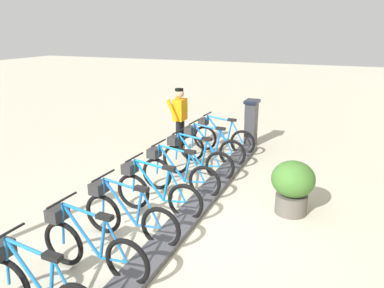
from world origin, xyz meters
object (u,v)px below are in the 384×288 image
at_px(bike_docked_2, 194,158).
at_px(bike_docked_7, 37,288).
at_px(bike_docked_5, 126,214).
at_px(bike_docked_0, 221,137).
at_px(payment_kiosk, 251,122).
at_px(bike_docked_6, 89,245).
at_px(worker_near_rack, 180,117).
at_px(bike_docked_1, 209,147).
at_px(bike_docked_4, 155,191).
at_px(bike_docked_3, 177,173).
at_px(planter_bush, 293,185).

height_order(bike_docked_2, bike_docked_7, same).
bearing_deg(bike_docked_5, bike_docked_2, -90.00).
bearing_deg(bike_docked_0, payment_kiosk, -121.49).
relative_size(payment_kiosk, bike_docked_6, 0.74).
relative_size(bike_docked_2, worker_near_rack, 1.04).
height_order(bike_docked_0, bike_docked_1, same).
bearing_deg(bike_docked_6, bike_docked_4, -90.00).
relative_size(payment_kiosk, bike_docked_7, 0.74).
bearing_deg(payment_kiosk, worker_near_rack, 33.97).
relative_size(bike_docked_0, bike_docked_7, 1.00).
bearing_deg(payment_kiosk, bike_docked_4, 83.00).
relative_size(bike_docked_0, bike_docked_6, 1.00).
bearing_deg(bike_docked_6, bike_docked_7, 90.00).
relative_size(bike_docked_3, bike_docked_6, 1.00).
height_order(payment_kiosk, planter_bush, payment_kiosk).
distance_m(bike_docked_1, worker_near_rack, 1.41).
relative_size(payment_kiosk, bike_docked_5, 0.74).
relative_size(bike_docked_2, bike_docked_6, 1.00).
bearing_deg(bike_docked_5, worker_near_rack, -76.23).
height_order(bike_docked_1, bike_docked_2, same).
xyz_separation_m(bike_docked_3, planter_bush, (-2.24, -0.00, 0.11)).
height_order(bike_docked_5, bike_docked_7, same).
bearing_deg(bike_docked_7, bike_docked_1, -90.00).
relative_size(bike_docked_5, worker_near_rack, 1.04).
height_order(payment_kiosk, worker_near_rack, worker_near_rack).
distance_m(bike_docked_2, bike_docked_3, 0.93).
bearing_deg(bike_docked_0, bike_docked_3, 90.00).
height_order(bike_docked_0, worker_near_rack, worker_near_rack).
bearing_deg(bike_docked_0, worker_near_rack, 9.81).
relative_size(bike_docked_5, planter_bush, 1.77).
relative_size(bike_docked_7, planter_bush, 1.77).
bearing_deg(bike_docked_3, worker_near_rack, -67.19).
xyz_separation_m(bike_docked_0, bike_docked_5, (0.00, 4.65, 0.00)).
bearing_deg(bike_docked_1, bike_docked_4, 90.00).
bearing_deg(payment_kiosk, bike_docked_6, 84.99).
distance_m(bike_docked_3, bike_docked_7, 3.72).
distance_m(bike_docked_5, bike_docked_7, 1.86).
bearing_deg(bike_docked_4, payment_kiosk, -97.00).
height_order(bike_docked_3, bike_docked_6, same).
bearing_deg(bike_docked_5, bike_docked_3, -90.00).
height_order(bike_docked_3, bike_docked_5, same).
distance_m(payment_kiosk, bike_docked_6, 6.55).
bearing_deg(bike_docked_4, bike_docked_6, 90.00).
relative_size(bike_docked_6, worker_near_rack, 1.04).
bearing_deg(bike_docked_2, payment_kiosk, -101.56).
xyz_separation_m(payment_kiosk, bike_docked_4, (0.57, 4.66, -0.24)).
xyz_separation_m(bike_docked_0, bike_docked_7, (0.00, 6.51, 0.00)).
bearing_deg(bike_docked_7, bike_docked_4, -90.00).
height_order(bike_docked_2, bike_docked_6, same).
relative_size(payment_kiosk, bike_docked_2, 0.74).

